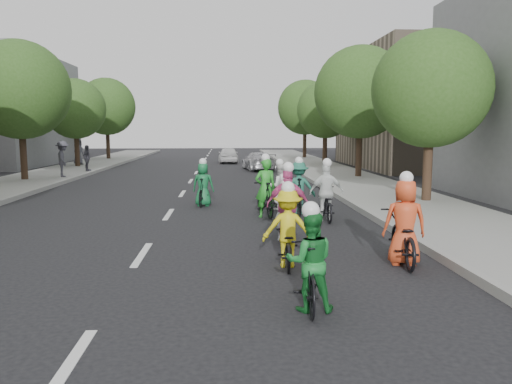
{
  "coord_description": "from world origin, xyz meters",
  "views": [
    {
      "loc": [
        1.75,
        -10.33,
        2.61
      ],
      "look_at": [
        2.55,
        2.44,
        1.0
      ],
      "focal_mm": 35.0,
      "sensor_mm": 36.0,
      "label": 1
    }
  ],
  "objects": [
    {
      "name": "tree_r_3",
      "position": [
        8.8,
        33.6,
        4.52
      ],
      "size": [
        4.8,
        4.8,
        6.93
      ],
      "color": "black",
      "rests_on": "ground"
    },
    {
      "name": "tree_l_4",
      "position": [
        -8.2,
        24.0,
        3.96
      ],
      "size": [
        4.0,
        4.0,
        5.97
      ],
      "color": "black",
      "rests_on": "ground"
    },
    {
      "name": "tree_r_0",
      "position": [
        8.8,
        6.6,
        3.96
      ],
      "size": [
        4.0,
        4.0,
        5.97
      ],
      "color": "black",
      "rests_on": "ground"
    },
    {
      "name": "cyclist_2",
      "position": [
        2.93,
        -1.03,
        0.6
      ],
      "size": [
        1.01,
        1.66,
        1.64
      ],
      "rotation": [
        0.0,
        0.0,
        3.06
      ],
      "color": "black",
      "rests_on": "ground"
    },
    {
      "name": "ground",
      "position": [
        0.0,
        0.0,
        0.0
      ],
      "size": [
        120.0,
        120.0,
        0.0
      ],
      "primitive_type": "plane",
      "color": "black",
      "rests_on": "ground"
    },
    {
      "name": "cyclist_1",
      "position": [
        2.96,
        -3.36,
        0.6
      ],
      "size": [
        0.74,
        1.67,
        1.6
      ],
      "rotation": [
        0.0,
        0.0,
        3.07
      ],
      "color": "black",
      "rests_on": "ground"
    },
    {
      "name": "cyclist_0",
      "position": [
        3.15,
        1.27,
        0.54
      ],
      "size": [
        0.79,
        1.87,
        1.62
      ],
      "rotation": [
        0.0,
        0.0,
        3.06
      ],
      "color": "black",
      "rests_on": "ground"
    },
    {
      "name": "tree_l_5",
      "position": [
        -8.2,
        33.0,
        4.52
      ],
      "size": [
        4.8,
        4.8,
        6.93
      ],
      "color": "black",
      "rests_on": "ground"
    },
    {
      "name": "spectator_1",
      "position": [
        -6.42,
        19.78,
        0.92
      ],
      "size": [
        0.38,
        0.9,
        1.54
      ],
      "primitive_type": "imported",
      "rotation": [
        0.0,
        0.0,
        1.57
      ],
      "color": "#494753",
      "rests_on": "sidewalk_left"
    },
    {
      "name": "cyclist_3",
      "position": [
        3.22,
        1.15,
        0.69
      ],
      "size": [
        1.06,
        1.58,
        1.87
      ],
      "rotation": [
        0.0,
        0.0,
        2.96
      ],
      "color": "black",
      "rests_on": "ground"
    },
    {
      "name": "spectator_2",
      "position": [
        -8.48,
        25.26,
        1.06
      ],
      "size": [
        0.89,
        1.04,
        1.81
      ],
      "primitive_type": "imported",
      "rotation": [
        0.0,
        0.0,
        1.15
      ],
      "color": "#4D4C59",
      "rests_on": "sidewalk_left"
    },
    {
      "name": "follow_car_lead",
      "position": [
        3.88,
        21.56,
        0.58
      ],
      "size": [
        2.18,
        4.2,
        1.17
      ],
      "primitive_type": "imported",
      "rotation": [
        0.0,
        0.0,
        3.28
      ],
      "color": "#AFAFB4",
      "rests_on": "ground"
    },
    {
      "name": "cyclist_4",
      "position": [
        5.2,
        -1.02,
        0.63
      ],
      "size": [
        0.91,
        2.0,
        1.82
      ],
      "rotation": [
        0.0,
        0.0,
        3.01
      ],
      "color": "black",
      "rests_on": "ground"
    },
    {
      "name": "curb_right",
      "position": [
        6.05,
        10.0,
        0.09
      ],
      "size": [
        0.18,
        80.0,
        0.18
      ],
      "primitive_type": "cube",
      "color": "#999993",
      "rests_on": "ground"
    },
    {
      "name": "bldg_se",
      "position": [
        16.0,
        24.0,
        4.0
      ],
      "size": [
        10.0,
        14.0,
        8.0
      ],
      "primitive_type": "cube",
      "color": "gray",
      "rests_on": "ground"
    },
    {
      "name": "spectator_0",
      "position": [
        -6.66,
        16.14,
        1.09
      ],
      "size": [
        1.1,
        1.38,
        1.88
      ],
      "primitive_type": "imported",
      "rotation": [
        0.0,
        0.0,
        1.95
      ],
      "color": "#4A4854",
      "rests_on": "sidewalk_left"
    },
    {
      "name": "cyclist_9",
      "position": [
        1.0,
        6.71,
        0.61
      ],
      "size": [
        0.79,
        1.66,
        1.64
      ],
      "rotation": [
        0.0,
        0.0,
        3.0
      ],
      "color": "black",
      "rests_on": "ground"
    },
    {
      "name": "cyclist_5",
      "position": [
        2.95,
        4.42,
        0.66
      ],
      "size": [
        0.82,
        1.84,
        1.91
      ],
      "rotation": [
        0.0,
        0.0,
        3.33
      ],
      "color": "black",
      "rests_on": "ground"
    },
    {
      "name": "curb_left",
      "position": [
        -6.05,
        10.0,
        0.09
      ],
      "size": [
        0.18,
        80.0,
        0.18
      ],
      "primitive_type": "cube",
      "color": "#999993",
      "rests_on": "ground"
    },
    {
      "name": "sidewalk_right",
      "position": [
        8.0,
        10.0,
        0.07
      ],
      "size": [
        4.0,
        80.0,
        0.15
      ],
      "primitive_type": "cube",
      "color": "gray",
      "rests_on": "ground"
    },
    {
      "name": "cyclist_7",
      "position": [
        4.03,
        4.96,
        0.69
      ],
      "size": [
        1.08,
        1.91,
        1.78
      ],
      "rotation": [
        0.0,
        0.0,
        3.1
      ],
      "color": "black",
      "rests_on": "ground"
    },
    {
      "name": "follow_car_trail",
      "position": [
        2.0,
        28.73,
        0.62
      ],
      "size": [
        1.59,
        3.71,
        1.25
      ],
      "primitive_type": "imported",
      "rotation": [
        0.0,
        0.0,
        3.17
      ],
      "color": "silver",
      "rests_on": "ground"
    },
    {
      "name": "tree_r_2",
      "position": [
        8.8,
        24.6,
        3.96
      ],
      "size": [
        4.0,
        4.0,
        5.97
      ],
      "color": "black",
      "rests_on": "ground"
    },
    {
      "name": "tree_l_3",
      "position": [
        -8.2,
        15.0,
        4.52
      ],
      "size": [
        4.8,
        4.8,
        6.93
      ],
      "color": "black",
      "rests_on": "ground"
    },
    {
      "name": "cyclist_6",
      "position": [
        3.52,
        5.76,
        0.59
      ],
      "size": [
        0.8,
        1.72,
        1.67
      ],
      "rotation": [
        0.0,
        0.0,
        3.26
      ],
      "color": "black",
      "rests_on": "ground"
    },
    {
      "name": "tree_r_1",
      "position": [
        8.8,
        15.6,
        4.52
      ],
      "size": [
        4.8,
        4.8,
        6.93
      ],
      "color": "black",
      "rests_on": "ground"
    },
    {
      "name": "cyclist_8",
      "position": [
        4.64,
        3.7,
        0.62
      ],
      "size": [
        0.98,
        1.8,
        1.8
      ],
      "rotation": [
        0.0,
        0.0,
        3.11
      ],
      "color": "black",
      "rests_on": "ground"
    }
  ]
}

